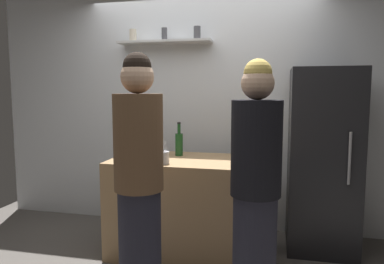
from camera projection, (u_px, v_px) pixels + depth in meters
The scene contains 12 objects.
back_wall_assembly at pixel (202, 110), 4.05m from camera, with size 4.80×0.32×2.60m.
refrigerator at pixel (323, 160), 3.43m from camera, with size 0.63×0.65×1.72m.
counter at pixel (192, 206), 3.38m from camera, with size 1.46×0.75×0.89m, color #9E7A51.
baking_pan at pixel (144, 151), 3.62m from camera, with size 0.34×0.24×0.05m, color gray.
utensil_holder at pixel (163, 157), 3.11m from camera, with size 0.11×0.11×0.21m.
wine_bottle_amber_glass at pixel (252, 148), 3.22m from camera, with size 0.07×0.07×0.31m.
wine_bottle_green_glass at pixel (179, 143), 3.50m from camera, with size 0.07×0.07×0.32m.
wine_bottle_pale_glass at pixel (249, 150), 3.09m from camera, with size 0.08×0.08×0.33m.
wine_bottle_dark_glass at pixel (143, 145), 3.32m from camera, with size 0.07×0.07×0.33m.
water_bottle_plastic at pixel (119, 146), 3.35m from camera, with size 0.08×0.08×0.26m.
person_brown_jacket at pixel (139, 182), 2.52m from camera, with size 0.34×0.34×1.77m.
person_blonde at pixel (256, 188), 2.46m from camera, with size 0.34×0.34×1.72m.
Camera 1 is at (0.79, -2.72, 1.51)m, focal length 34.10 mm.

